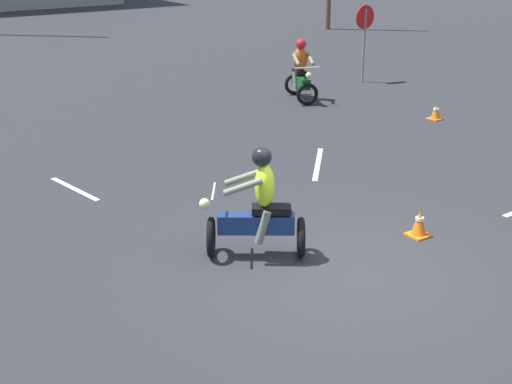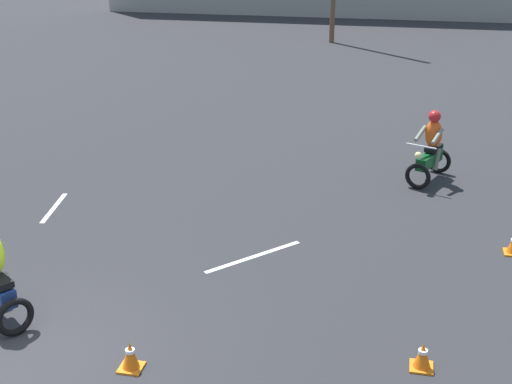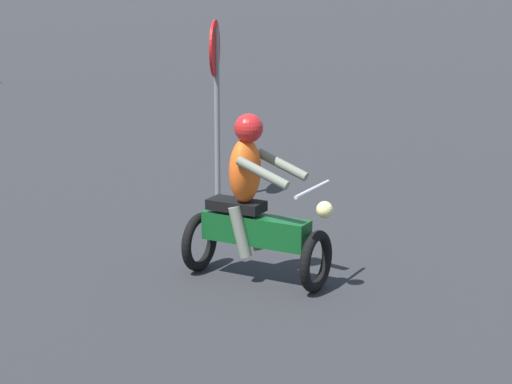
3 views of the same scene
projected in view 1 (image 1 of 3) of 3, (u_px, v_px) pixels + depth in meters
name	position (u px, v px, depth m)	size (l,w,h in m)	color
ground_plane	(346.00, 272.00, 9.92)	(120.00, 120.00, 0.00)	#28282B
motorcycle_rider_foreground	(258.00, 210.00, 10.13)	(1.49, 1.29, 1.66)	black
motorcycle_rider_background	(301.00, 73.00, 19.44)	(1.10, 1.54, 1.66)	black
stop_sign	(365.00, 28.00, 21.34)	(0.70, 0.08, 2.30)	slate
traffic_cone_near_left	(419.00, 224.00, 11.00)	(0.32, 0.32, 0.42)	orange
traffic_cone_mid_center	(436.00, 112.00, 17.62)	(0.32, 0.32, 0.39)	orange
lane_stripe_ne	(318.00, 164.00, 14.40)	(0.10, 2.09, 0.01)	silver
lane_stripe_n	(74.00, 189.00, 13.03)	(0.10, 1.60, 0.01)	silver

